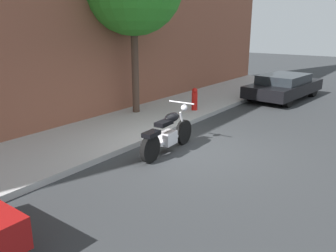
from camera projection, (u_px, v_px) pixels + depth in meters
ground_plane at (195, 150)px, 8.53m from camera, size 60.00×60.00×0.00m
sidewalk at (118, 129)px, 10.00m from camera, size 24.48×2.72×0.14m
motorcycle at (168, 134)px, 8.25m from camera, size 2.12×0.70×1.13m
parked_car_black at (284, 86)px, 14.19m from camera, size 4.24×2.08×1.03m
fire_hydrant at (195, 101)px, 11.86m from camera, size 0.20×0.20×0.91m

